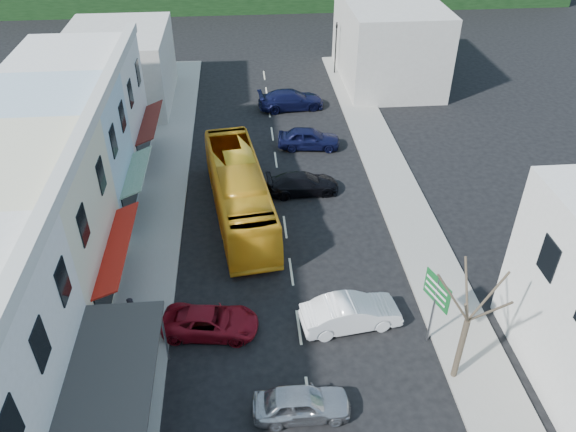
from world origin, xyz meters
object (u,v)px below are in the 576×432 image
(car_silver, at_px, (302,403))
(street_tree, at_px, (468,321))
(pedestrian_left, at_px, (133,312))
(traffic_signal, at_px, (336,49))
(bus, at_px, (239,193))
(direction_sign, at_px, (433,310))
(car_white, at_px, (351,314))
(car_red, at_px, (210,320))

(car_silver, relative_size, street_tree, 0.64)
(pedestrian_left, height_order, traffic_signal, traffic_signal)
(bus, relative_size, direction_sign, 3.04)
(car_white, distance_m, car_red, 6.53)
(direction_sign, bearing_deg, pedestrian_left, 153.56)
(car_white, distance_m, street_tree, 5.83)
(direction_sign, relative_size, street_tree, 0.56)
(direction_sign, xyz_separation_m, street_tree, (0.50, -2.16, 1.51))
(car_white, xyz_separation_m, traffic_signal, (4.18, 31.80, 1.71))
(car_white, xyz_separation_m, street_tree, (3.88, -3.40, 2.72))
(pedestrian_left, xyz_separation_m, traffic_signal, (14.23, 31.12, 1.41))
(car_red, distance_m, traffic_signal, 33.45)
(pedestrian_left, bearing_deg, car_red, -77.15)
(car_red, bearing_deg, direction_sign, -90.61)
(direction_sign, bearing_deg, bus, 109.67)
(bus, xyz_separation_m, direction_sign, (8.39, -10.75, 0.36))
(car_silver, distance_m, street_tree, 7.32)
(car_white, relative_size, traffic_signal, 0.91)
(direction_sign, bearing_deg, street_tree, -95.29)
(car_red, bearing_deg, pedestrian_left, 88.89)
(bus, height_order, car_red, bus)
(bus, bearing_deg, car_white, -69.77)
(street_tree, relative_size, traffic_signal, 1.42)
(car_silver, xyz_separation_m, pedestrian_left, (-7.25, 5.33, 0.30))
(car_red, xyz_separation_m, street_tree, (10.40, -3.56, 2.72))
(pedestrian_left, height_order, direction_sign, direction_sign)
(street_tree, height_order, traffic_signal, street_tree)
(traffic_signal, bearing_deg, car_white, 77.40)
(car_silver, xyz_separation_m, street_tree, (6.68, 1.24, 2.72))
(car_red, bearing_deg, traffic_signal, -11.28)
(pedestrian_left, relative_size, traffic_signal, 0.35)
(car_red, distance_m, street_tree, 11.32)
(bus, distance_m, pedestrian_left, 10.18)
(car_silver, distance_m, car_red, 6.07)
(direction_sign, height_order, traffic_signal, traffic_signal)
(car_silver, bearing_deg, pedestrian_left, 53.77)
(car_red, height_order, pedestrian_left, pedestrian_left)
(bus, relative_size, street_tree, 1.69)
(bus, distance_m, car_red, 9.52)
(street_tree, distance_m, traffic_signal, 35.22)
(street_tree, bearing_deg, car_white, 138.73)
(direction_sign, relative_size, traffic_signal, 0.79)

